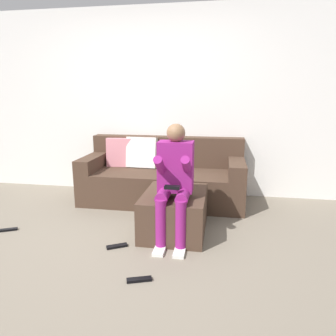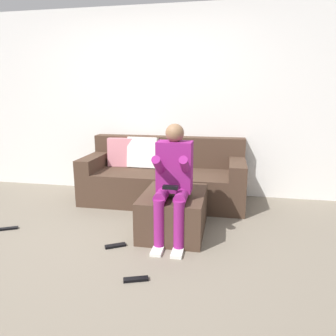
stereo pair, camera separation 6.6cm
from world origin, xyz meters
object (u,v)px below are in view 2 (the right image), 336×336
at_px(ottoman, 174,212).
at_px(remote_near_ottoman, 136,279).
at_px(person_seated, 173,177).
at_px(couch_sectional, 163,178).
at_px(remote_by_storage_bin, 115,246).
at_px(remote_under_side_table, 9,229).

bearing_deg(ottoman, remote_near_ottoman, -98.02).
xyz_separation_m(ottoman, person_seated, (0.02, -0.18, 0.43)).
bearing_deg(remote_near_ottoman, couch_sectional, 75.66).
xyz_separation_m(remote_by_storage_bin, remote_under_side_table, (-1.24, 0.15, 0.00)).
distance_m(remote_by_storage_bin, remote_under_side_table, 1.25).
xyz_separation_m(remote_near_ottoman, remote_under_side_table, (-1.59, 0.64, 0.00)).
height_order(ottoman, remote_under_side_table, ottoman).
bearing_deg(remote_under_side_table, ottoman, -17.64).
bearing_deg(remote_near_ottoman, remote_under_side_table, 138.21).
bearing_deg(ottoman, couch_sectional, 107.94).
bearing_deg(remote_by_storage_bin, ottoman, 12.83).
distance_m(ottoman, remote_near_ottoman, 0.97).
xyz_separation_m(couch_sectional, remote_by_storage_bin, (-0.17, -1.41, -0.30)).
height_order(remote_by_storage_bin, remote_under_side_table, same).
relative_size(person_seated, remote_under_side_table, 6.16).
distance_m(person_seated, remote_by_storage_bin, 0.84).
relative_size(person_seated, remote_near_ottoman, 5.87).
height_order(person_seated, remote_near_ottoman, person_seated).
relative_size(remote_near_ottoman, remote_under_side_table, 1.05).
xyz_separation_m(ottoman, remote_under_side_table, (-1.72, -0.29, -0.20)).
xyz_separation_m(person_seated, remote_under_side_table, (-1.74, -0.11, -0.62)).
bearing_deg(person_seated, couch_sectional, 106.30).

